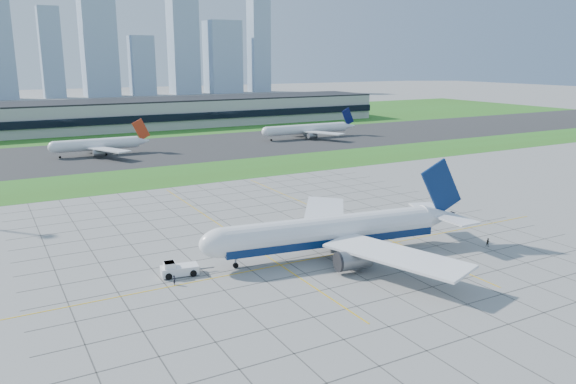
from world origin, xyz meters
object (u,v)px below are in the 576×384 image
object	(u,v)px
pushback_tug	(178,269)
crew_near	(174,280)
crew_far	(488,242)
distant_jet_2	(308,129)
distant_jet_1	(99,144)
airliner	(332,232)

from	to	relation	value
pushback_tug	crew_near	bearing A→B (deg)	-107.29
crew_far	distant_jet_2	distance (m)	168.42
pushback_tug	distant_jet_1	bearing A→B (deg)	92.66
airliner	crew_far	bearing A→B (deg)	-12.08
airliner	crew_near	size ratio (longest dim) A/B	32.78
airliner	crew_far	distance (m)	33.74
crew_near	distant_jet_1	bearing A→B (deg)	19.88
airliner	crew_near	distance (m)	32.51
crew_far	airliner	bearing A→B (deg)	-173.17
airliner	pushback_tug	size ratio (longest dim) A/B	5.85
airliner	crew_far	size ratio (longest dim) A/B	30.80
airliner	pushback_tug	distance (m)	30.94
crew_near	distant_jet_2	distance (m)	187.95
airliner	crew_far	xyz separation A→B (m)	(31.45, -11.53, -4.00)
distant_jet_1	pushback_tug	bearing A→B (deg)	-95.40
crew_near	distant_jet_2	bearing A→B (deg)	-12.15
airliner	distant_jet_1	world-z (taller)	airliner
crew_near	crew_far	xyz separation A→B (m)	(63.70, -12.09, 0.06)
pushback_tug	crew_far	size ratio (longest dim) A/B	5.27
crew_near	airliner	bearing A→B (deg)	-65.13
distant_jet_1	crew_far	bearing A→B (deg)	-72.91
crew_near	distant_jet_2	xyz separation A→B (m)	(115.70, 148.07, 3.61)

